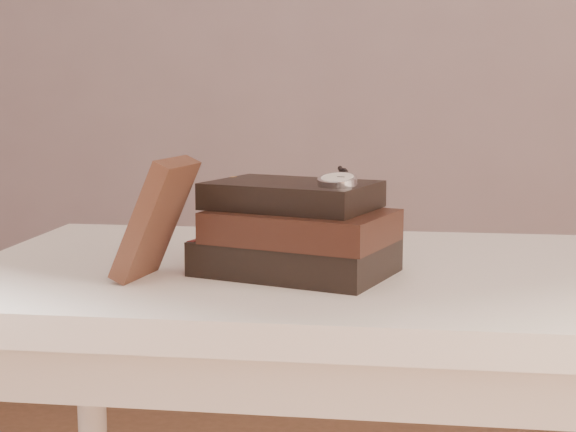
# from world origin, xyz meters

# --- Properties ---
(table) EXTENTS (1.00, 0.60, 0.75)m
(table) POSITION_xyz_m (0.00, 0.35, 0.66)
(table) COLOR white
(table) RESTS_ON ground
(book_stack) EXTENTS (0.28, 0.23, 0.12)m
(book_stack) POSITION_xyz_m (-0.05, 0.29, 0.81)
(book_stack) COLOR black
(book_stack) RESTS_ON table
(journal) EXTENTS (0.10, 0.11, 0.15)m
(journal) POSITION_xyz_m (-0.22, 0.24, 0.83)
(journal) COLOR #3B1F16
(journal) RESTS_ON table
(pocket_watch) EXTENTS (0.06, 0.16, 0.02)m
(pocket_watch) POSITION_xyz_m (0.01, 0.27, 0.88)
(pocket_watch) COLOR silver
(pocket_watch) RESTS_ON book_stack
(eyeglasses) EXTENTS (0.13, 0.14, 0.05)m
(eyeglasses) POSITION_xyz_m (-0.10, 0.40, 0.82)
(eyeglasses) COLOR silver
(eyeglasses) RESTS_ON book_stack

